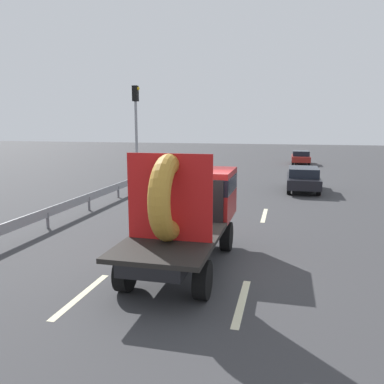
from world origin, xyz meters
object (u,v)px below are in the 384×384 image
Objects in this scene: distant_sedan at (303,178)px; traffic_light at (136,120)px; oncoming_car at (301,157)px; flatbed_truck at (190,204)px.

traffic_light is (-9.75, 0.91, 3.08)m from distant_sedan.
distant_sedan is 14.49m from oncoming_car.
oncoming_car is (0.30, 14.48, -0.05)m from distant_sedan.
flatbed_truck is 0.90× the size of traffic_light.
distant_sedan is 10.26m from traffic_light.
flatbed_truck is 1.33× the size of distant_sedan.
distant_sedan is (3.31, 11.76, -0.81)m from flatbed_truck.
distant_sedan is 0.67× the size of traffic_light.
traffic_light is at bearing 174.66° from distant_sedan.
oncoming_car is (3.61, 26.25, -0.85)m from flatbed_truck.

